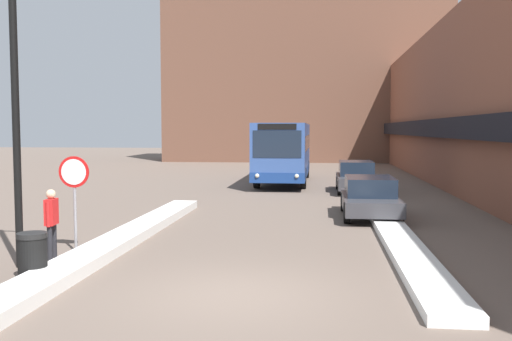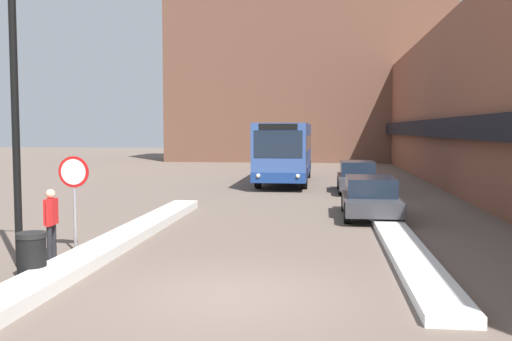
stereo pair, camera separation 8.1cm
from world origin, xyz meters
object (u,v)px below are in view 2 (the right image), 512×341
Objects in this scene: parked_car_front at (370,197)px; pedestrian at (51,217)px; city_bus at (286,151)px; parked_car_middle at (357,177)px; trash_bin at (32,256)px; stop_sign at (74,183)px; street_lamp at (26,75)px.

pedestrian is at bearing -137.23° from parked_car_front.
parked_car_middle is (3.71, -4.55, -1.05)m from city_bus.
trash_bin is at bearing -113.54° from parked_car_middle.
city_bus is at bearing 80.42° from trash_bin.
city_bus is at bearing 106.79° from parked_car_front.
stop_sign is at bearing 157.04° from pedestrian.
pedestrian is (-0.22, -0.77, -0.73)m from stop_sign.
stop_sign is 1.08m from pedestrian.
parked_car_front is at bearing 51.02° from trash_bin.
street_lamp is at bearing -11.04° from pedestrian.
street_lamp is (-0.28, -1.59, 2.43)m from stop_sign.
parked_car_front is 10.01m from stop_sign.
city_bus is 11.27× the size of trash_bin.
city_bus is at bearing 161.04° from pedestrian.
parked_car_front is at bearing 40.37° from stop_sign.
trash_bin is at bearing -83.99° from stop_sign.
parked_car_front is 0.65× the size of street_lamp.
city_bus is 12.90m from parked_car_front.
parked_car_front is at bearing -73.21° from city_bus.
parked_car_middle is at bearing -50.81° from city_bus.
stop_sign is at bearing -101.67° from city_bus.
parked_car_front is 10.64m from pedestrian.
city_bus is 5.97m from parked_car_middle.
parked_car_front is at bearing 45.66° from street_lamp.
trash_bin is (0.49, -1.82, -0.49)m from pedestrian.
street_lamp is 7.07× the size of trash_bin.
city_bus is 21.69m from trash_bin.
street_lamp is at bearing -99.79° from stop_sign.
parked_car_middle is 0.63× the size of street_lamp.
city_bus reaches higher than trash_bin.
parked_car_middle is 2.63× the size of pedestrian.
city_bus is 19.97m from pedestrian.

